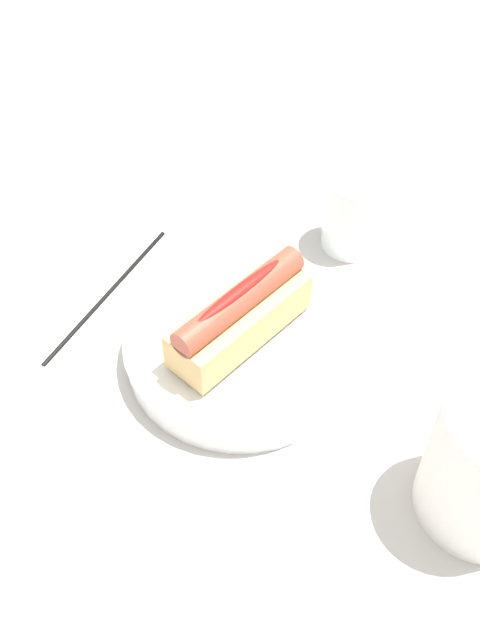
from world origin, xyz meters
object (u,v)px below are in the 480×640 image
object	(u,v)px
serving_bowl	(240,345)
chopstick_near	(108,293)
hotdog_front	(240,314)
water_glass	(354,216)

from	to	relation	value
serving_bowl	chopstick_near	world-z (taller)	serving_bowl
hotdog_front	chopstick_near	world-z (taller)	hotdog_front
serving_bowl	hotdog_front	xyz separation A→B (m)	(0.00, -0.00, 0.04)
water_glass	serving_bowl	bearing A→B (deg)	1.87
water_glass	chopstick_near	distance (m)	0.28
hotdog_front	water_glass	size ratio (longest dim) A/B	1.70
chopstick_near	serving_bowl	bearing A→B (deg)	86.59
serving_bowl	water_glass	xyz separation A→B (m)	(-0.21, -0.01, 0.02)
hotdog_front	chopstick_near	bearing A→B (deg)	-83.06
serving_bowl	hotdog_front	distance (m)	0.04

